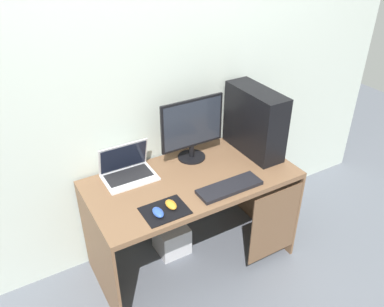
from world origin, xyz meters
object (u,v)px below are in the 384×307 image
pc_tower (255,121)px  mouse_right (158,212)px  laptop (128,170)px  subwoofer (172,238)px  keyboard (230,187)px  monitor (192,128)px  mouse_left (171,205)px

pc_tower → mouse_right: bearing=-161.1°
laptop → mouse_right: (-0.00, -0.45, -0.02)m
pc_tower → mouse_right: size_ratio=5.07×
pc_tower → subwoofer: pc_tower is taller
keyboard → mouse_right: mouse_right is taller
pc_tower → keyboard: size_ratio=1.16×
mouse_right → subwoofer: bearing=55.3°
mouse_right → subwoofer: 0.80m
laptop → subwoofer: bearing=-13.3°
laptop → pc_tower: bearing=-8.9°
monitor → pc_tower: bearing=-15.8°
keyboard → laptop: bearing=137.8°
monitor → laptop: 0.51m
keyboard → monitor: bearing=92.8°
monitor → subwoofer: bearing=-167.9°
monitor → keyboard: 0.48m
keyboard → mouse_right: 0.49m
laptop → subwoofer: (0.27, -0.06, -0.67)m
mouse_right → subwoofer: (0.27, 0.39, -0.65)m
laptop → mouse_left: size_ratio=3.44×
laptop → keyboard: 0.66m
laptop → subwoofer: size_ratio=1.46×
monitor → mouse_left: 0.59m
mouse_left → mouse_right: same height
mouse_right → monitor: bearing=42.4°
monitor → subwoofer: monitor is taller
monitor → laptop: size_ratio=1.39×
keyboard → pc_tower: bearing=36.6°
laptop → subwoofer: 0.72m
mouse_right → subwoofer: size_ratio=0.42×
mouse_left → subwoofer: mouse_left is taller
mouse_right → pc_tower: bearing=18.9°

